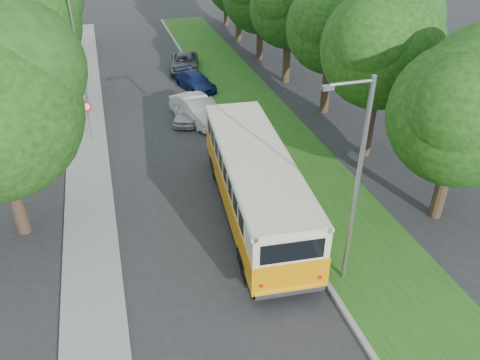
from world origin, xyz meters
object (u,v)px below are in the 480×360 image
object	(u,v)px
lamppost_near	(355,182)
vintage_bus	(255,185)
car_silver	(188,111)
lamppost_far	(76,52)
car_blue	(196,81)
car_grey	(185,63)
car_white	(197,110)

from	to	relation	value
lamppost_near	vintage_bus	xyz separation A→B (m)	(-1.87, 4.79, -2.72)
lamppost_near	car_silver	world-z (taller)	lamppost_near
lamppost_far	car_blue	xyz separation A→B (m)	(7.70, 2.34, -3.50)
lamppost_far	car_blue	world-z (taller)	lamppost_far
car_grey	car_silver	bearing A→B (deg)	-87.67
lamppost_far	lamppost_near	bearing A→B (deg)	-64.29
vintage_bus	car_white	distance (m)	10.72
car_white	car_blue	world-z (taller)	car_white
vintage_bus	car_blue	distance (m)	16.10
car_blue	car_grey	size ratio (longest dim) A/B	0.89
car_white	vintage_bus	bearing A→B (deg)	-106.05
lamppost_near	vintage_bus	distance (m)	5.82
lamppost_far	car_white	distance (m)	8.06
car_white	car_grey	bearing A→B (deg)	65.97
car_white	car_blue	bearing A→B (deg)	61.22
lamppost_near	vintage_bus	bearing A→B (deg)	111.31
vintage_bus	lamppost_near	bearing A→B (deg)	-63.75
car_white	car_blue	size ratio (longest dim) A/B	1.10
vintage_bus	car_silver	distance (m)	11.02
lamppost_near	car_blue	bearing A→B (deg)	93.31
lamppost_far	car_white	bearing A→B (deg)	-24.40
car_white	car_silver	bearing A→B (deg)	136.09
lamppost_far	car_grey	size ratio (longest dim) A/B	1.59
car_blue	car_grey	world-z (taller)	car_grey
lamppost_near	lamppost_far	bearing A→B (deg)	115.71
lamppost_near	car_silver	bearing A→B (deg)	99.95
lamppost_far	car_silver	distance (m)	7.60
lamppost_far	car_grey	bearing A→B (deg)	40.77
car_white	car_grey	world-z (taller)	car_white
lamppost_far	vintage_bus	world-z (taller)	lamppost_far
car_silver	car_white	world-z (taller)	car_white
car_blue	car_grey	bearing A→B (deg)	74.02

